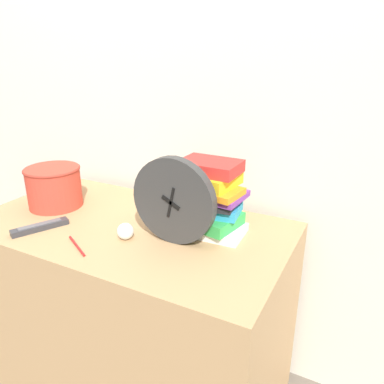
# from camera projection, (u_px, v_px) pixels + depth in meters

# --- Properties ---
(wall_back) EXTENTS (6.00, 0.04, 2.40)m
(wall_back) POSITION_uv_depth(u_px,v_px,m) (179.00, 96.00, 1.55)
(wall_back) COLOR silver
(wall_back) RESTS_ON ground_plane
(desk) EXTENTS (1.17, 0.64, 0.78)m
(desk) POSITION_uv_depth(u_px,v_px,m) (134.00, 311.00, 1.51)
(desk) COLOR tan
(desk) RESTS_ON ground_plane
(desk_clock) EXTENTS (0.29, 0.04, 0.29)m
(desk_clock) POSITION_uv_depth(u_px,v_px,m) (174.00, 201.00, 1.20)
(desk_clock) COLOR #333333
(desk_clock) RESTS_ON desk
(book_stack) EXTENTS (0.26, 0.21, 0.25)m
(book_stack) POSITION_uv_depth(u_px,v_px,m) (210.00, 198.00, 1.29)
(book_stack) COLOR white
(book_stack) RESTS_ON desk
(basket) EXTENTS (0.22, 0.22, 0.16)m
(basket) POSITION_uv_depth(u_px,v_px,m) (54.00, 186.00, 1.51)
(basket) COLOR #C63D2D
(basket) RESTS_ON desk
(tv_remote) EXTENTS (0.12, 0.19, 0.02)m
(tv_remote) POSITION_uv_depth(u_px,v_px,m) (40.00, 227.00, 1.33)
(tv_remote) COLOR #333338
(tv_remote) RESTS_ON desk
(crumpled_paper_ball) EXTENTS (0.06, 0.06, 0.06)m
(crumpled_paper_ball) POSITION_uv_depth(u_px,v_px,m) (125.00, 231.00, 1.26)
(crumpled_paper_ball) COLOR white
(crumpled_paper_ball) RESTS_ON desk
(pen) EXTENTS (0.13, 0.08, 0.01)m
(pen) POSITION_uv_depth(u_px,v_px,m) (77.00, 246.00, 1.22)
(pen) COLOR #B21E1E
(pen) RESTS_ON desk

